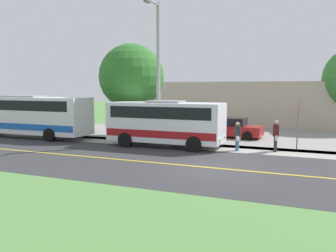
% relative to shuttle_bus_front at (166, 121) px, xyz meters
% --- Properties ---
extents(ground_plane, '(120.00, 120.00, 0.00)m').
position_rel_shuttle_bus_front_xyz_m(ground_plane, '(4.51, 3.97, -1.57)').
color(ground_plane, '#548442').
extents(road_surface, '(8.00, 100.00, 0.01)m').
position_rel_shuttle_bus_front_xyz_m(road_surface, '(4.51, 3.97, -1.56)').
color(road_surface, '#333335').
rests_on(road_surface, ground).
extents(sidewalk, '(2.40, 100.00, 0.01)m').
position_rel_shuttle_bus_front_xyz_m(sidewalk, '(-0.69, 3.97, -1.56)').
color(sidewalk, '#9E9991').
rests_on(sidewalk, ground).
extents(parking_lot_surface, '(14.00, 36.00, 0.01)m').
position_rel_shuttle_bus_front_xyz_m(parking_lot_surface, '(-7.89, 6.97, -1.56)').
color(parking_lot_surface, gray).
rests_on(parking_lot_surface, ground).
extents(road_centre_line, '(0.16, 100.00, 0.00)m').
position_rel_shuttle_bus_front_xyz_m(road_centre_line, '(4.51, 3.97, -1.56)').
color(road_centre_line, gold).
rests_on(road_centre_line, ground).
extents(shuttle_bus_front, '(2.67, 7.23, 2.84)m').
position_rel_shuttle_bus_front_xyz_m(shuttle_bus_front, '(0.00, 0.00, 0.00)').
color(shuttle_bus_front, white).
rests_on(shuttle_bus_front, ground).
extents(transit_bus_rear, '(2.56, 10.94, 3.06)m').
position_rel_shuttle_bus_front_xyz_m(transit_bus_rear, '(0.06, -11.36, 0.12)').
color(transit_bus_rear, white).
rests_on(transit_bus_rear, ground).
extents(pedestrian_with_bags, '(0.72, 0.34, 1.80)m').
position_rel_shuttle_bus_front_xyz_m(pedestrian_with_bags, '(-0.63, 6.50, -0.59)').
color(pedestrian_with_bags, '#262628').
rests_on(pedestrian_with_bags, ground).
extents(pedestrian_waiting, '(0.72, 0.34, 1.67)m').
position_rel_shuttle_bus_front_xyz_m(pedestrian_waiting, '(-0.11, 4.43, -0.67)').
color(pedestrian_waiting, '#335972').
rests_on(pedestrian_waiting, ground).
extents(stop_sign, '(0.76, 0.07, 2.88)m').
position_rel_shuttle_bus_front_xyz_m(stop_sign, '(-1.59, 7.65, 0.40)').
color(stop_sign, slate).
rests_on(stop_sign, ground).
extents(street_light_pole, '(1.97, 0.24, 8.85)m').
position_rel_shuttle_bus_front_xyz_m(street_light_pole, '(-0.38, -0.69, 3.27)').
color(street_light_pole, '#9E9EA3').
rests_on(street_light_pole, ground).
extents(parked_car_near, '(2.27, 4.52, 1.45)m').
position_rel_shuttle_bus_front_xyz_m(parked_car_near, '(-5.25, 3.04, -0.88)').
color(parked_car_near, '#A51E1E').
rests_on(parked_car_near, ground).
extents(tree_curbside, '(4.76, 4.76, 6.81)m').
position_rel_shuttle_bus_front_xyz_m(tree_curbside, '(-2.89, -3.85, 2.85)').
color(tree_curbside, '#4C3826').
rests_on(tree_curbside, ground).
extents(commercial_building, '(10.00, 20.47, 4.18)m').
position_rel_shuttle_bus_front_xyz_m(commercial_building, '(-16.89, 2.80, 0.52)').
color(commercial_building, '#B7A893').
rests_on(commercial_building, ground).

